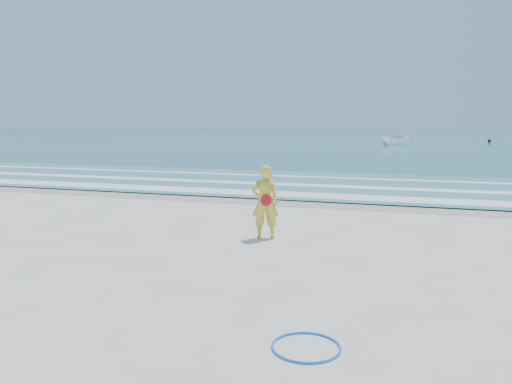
% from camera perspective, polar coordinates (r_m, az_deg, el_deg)
% --- Properties ---
extents(ground, '(400.00, 400.00, 0.00)m').
position_cam_1_polar(ground, '(8.96, -8.40, -9.72)').
color(ground, silver).
rests_on(ground, ground).
extents(wet_sand, '(400.00, 2.40, 0.00)m').
position_cam_1_polar(wet_sand, '(17.27, 5.00, -1.10)').
color(wet_sand, '#B2A893').
rests_on(wet_sand, ground).
extents(ocean, '(400.00, 190.00, 0.04)m').
position_cam_1_polar(ocean, '(112.72, 16.23, 6.23)').
color(ocean, '#19727F').
rests_on(ocean, ground).
extents(shallow, '(400.00, 10.00, 0.01)m').
position_cam_1_polar(shallow, '(22.12, 7.95, 0.94)').
color(shallow, '#59B7AD').
rests_on(shallow, ocean).
extents(foam_near, '(400.00, 1.40, 0.01)m').
position_cam_1_polar(foam_near, '(18.52, 5.92, -0.35)').
color(foam_near, white).
rests_on(foam_near, shallow).
extents(foam_mid, '(400.00, 0.90, 0.01)m').
position_cam_1_polar(foam_mid, '(21.34, 7.57, 0.72)').
color(foam_mid, white).
rests_on(foam_mid, shallow).
extents(foam_far, '(400.00, 0.60, 0.01)m').
position_cam_1_polar(foam_far, '(24.57, 8.98, 1.63)').
color(foam_far, white).
rests_on(foam_far, shallow).
extents(hoop, '(0.95, 0.95, 0.03)m').
position_cam_1_polar(hoop, '(6.33, 5.74, -17.20)').
color(hoop, '#0E6DFF').
rests_on(hoop, ground).
extents(boat, '(4.27, 2.85, 1.54)m').
position_cam_1_polar(boat, '(62.75, 15.88, 5.88)').
color(boat, white).
rests_on(boat, ocean).
extents(buoy, '(0.44, 0.44, 0.44)m').
position_cam_1_polar(buoy, '(76.08, 25.12, 5.32)').
color(buoy, black).
rests_on(buoy, ocean).
extents(woman, '(0.75, 0.64, 1.73)m').
position_cam_1_polar(woman, '(11.64, 1.05, -1.14)').
color(woman, yellow).
rests_on(woman, ground).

